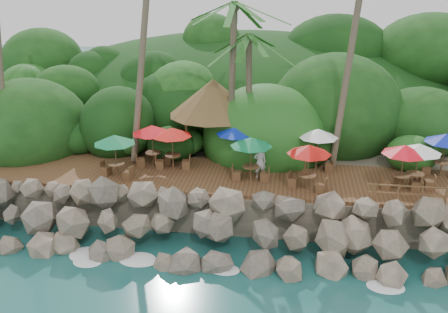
# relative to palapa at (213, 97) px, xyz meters

# --- Properties ---
(ground) EXTENTS (140.00, 140.00, 0.00)m
(ground) POSITION_rel_palapa_xyz_m (1.18, -9.66, -5.79)
(ground) COLOR #19514F
(ground) RESTS_ON ground
(land_base) EXTENTS (32.00, 25.20, 2.10)m
(land_base) POSITION_rel_palapa_xyz_m (1.18, 6.34, -4.74)
(land_base) COLOR gray
(land_base) RESTS_ON ground
(jungle_hill) EXTENTS (44.80, 28.00, 15.40)m
(jungle_hill) POSITION_rel_palapa_xyz_m (1.18, 13.84, -5.79)
(jungle_hill) COLOR #143811
(jungle_hill) RESTS_ON ground
(seawall) EXTENTS (29.00, 4.00, 2.30)m
(seawall) POSITION_rel_palapa_xyz_m (1.18, -7.66, -4.64)
(seawall) COLOR gray
(seawall) RESTS_ON ground
(terrace) EXTENTS (26.00, 5.00, 0.20)m
(terrace) POSITION_rel_palapa_xyz_m (1.18, -3.66, -3.59)
(terrace) COLOR brown
(terrace) RESTS_ON land_base
(jungle_foliage) EXTENTS (44.00, 16.00, 12.00)m
(jungle_foliage) POSITION_rel_palapa_xyz_m (1.18, 5.34, -5.79)
(jungle_foliage) COLOR #143811
(jungle_foliage) RESTS_ON ground
(foam_line) EXTENTS (25.20, 0.80, 0.06)m
(foam_line) POSITION_rel_palapa_xyz_m (1.18, -9.36, -5.76)
(foam_line) COLOR white
(foam_line) RESTS_ON ground
(palapa) EXTENTS (5.38, 5.38, 4.60)m
(palapa) POSITION_rel_palapa_xyz_m (0.00, 0.00, 0.00)
(palapa) COLOR brown
(palapa) RESTS_ON ground
(dining_clusters) EXTENTS (19.78, 5.14, 2.44)m
(dining_clusters) POSITION_rel_palapa_xyz_m (4.13, -3.45, -1.47)
(dining_clusters) COLOR brown
(dining_clusters) RESTS_ON terrace
(railing) EXTENTS (7.20, 0.10, 1.00)m
(railing) POSITION_rel_palapa_xyz_m (12.16, -6.01, -2.88)
(railing) COLOR brown
(railing) RESTS_ON terrace
(waiter) EXTENTS (0.74, 0.56, 1.82)m
(waiter) POSITION_rel_palapa_xyz_m (3.15, -3.74, -2.58)
(waiter) COLOR white
(waiter) RESTS_ON terrace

